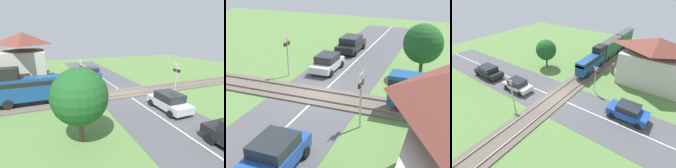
{
  "view_description": "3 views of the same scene",
  "coord_description": "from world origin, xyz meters",
  "views": [
    {
      "loc": [
        -15.58,
        7.76,
        5.88
      ],
      "look_at": [
        0.0,
        1.49,
        1.2
      ],
      "focal_mm": 28.0,
      "sensor_mm": 36.0,
      "label": 1
    },
    {
      "loc": [
        17.87,
        8.42,
        9.23
      ],
      "look_at": [
        0.0,
        1.49,
        1.2
      ],
      "focal_mm": 50.0,
      "sensor_mm": 36.0,
      "label": 2
    },
    {
      "loc": [
        10.57,
        -13.14,
        12.11
      ],
      "look_at": [
        0.0,
        1.49,
        1.2
      ],
      "focal_mm": 28.0,
      "sensor_mm": 36.0,
      "label": 3
    }
  ],
  "objects": [
    {
      "name": "crossing_signal_west_approach",
      "position": [
        -2.86,
        -3.94,
        2.16
      ],
      "size": [
        0.9,
        0.18,
        3.4
      ],
      "color": "#B7B7B7",
      "rests_on": "ground_plane"
    },
    {
      "name": "tree_roadside_hedge",
      "position": [
        -6.71,
        6.07,
        2.71
      ],
      "size": [
        3.16,
        3.16,
        4.29
      ],
      "color": "brown",
      "rests_on": "ground_plane"
    },
    {
      "name": "track_bed",
      "position": [
        0.0,
        0.0,
        0.07
      ],
      "size": [
        2.8,
        48.0,
        0.24
      ],
      "color": "#665B51",
      "rests_on": "ground_plane"
    },
    {
      "name": "ground_plane",
      "position": [
        0.0,
        0.0,
        0.0
      ],
      "size": [
        60.0,
        60.0,
        0.0
      ],
      "primitive_type": "plane",
      "color": "#5B8442"
    },
    {
      "name": "pedestrian_by_station",
      "position": [
        2.9,
        9.7,
        0.76
      ],
      "size": [
        0.41,
        0.41,
        1.67
      ],
      "color": "#7F3D84",
      "rests_on": "ground_plane"
    },
    {
      "name": "crossing_signal_east_approach",
      "position": [
        2.86,
        3.94,
        2.16
      ],
      "size": [
        0.9,
        0.18,
        3.4
      ],
      "color": "#B7B7B7",
      "rests_on": "ground_plane"
    },
    {
      "name": "tree_by_station",
      "position": [
        14.26,
        8.84,
        2.55
      ],
      "size": [
        2.59,
        2.59,
        3.86
      ],
      "color": "brown",
      "rests_on": "ground_plane"
    },
    {
      "name": "car_far_side",
      "position": [
        7.85,
        1.44,
        0.82
      ],
      "size": [
        3.87,
        2.04,
        1.58
      ],
      "color": "#1E4CA8",
      "rests_on": "ground_plane"
    },
    {
      "name": "car_near_crossing",
      "position": [
        -5.07,
        -1.44,
        0.77
      ],
      "size": [
        3.81,
        1.88,
        1.47
      ],
      "color": "silver",
      "rests_on": "ground_plane"
    },
    {
      "name": "road_surface",
      "position": [
        0.0,
        0.0,
        0.01
      ],
      "size": [
        48.0,
        6.4,
        0.02
      ],
      "color": "#515156",
      "rests_on": "ground_plane"
    },
    {
      "name": "station_building",
      "position": [
        7.91,
        9.62,
        3.05
      ],
      "size": [
        8.32,
        4.76,
        6.25
      ],
      "color": "beige",
      "rests_on": "ground_plane"
    }
  ]
}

